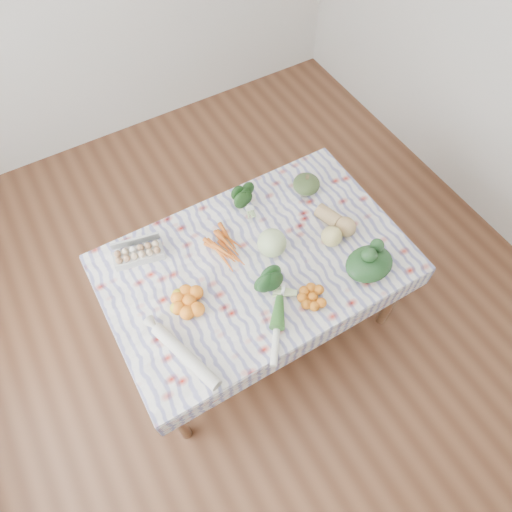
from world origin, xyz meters
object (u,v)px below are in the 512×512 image
cabbage (272,243)px  butternut_squash (336,220)px  dining_table (256,269)px  egg_carton (139,255)px  kabocha_squash (306,184)px  grapefruit (332,236)px

cabbage → butternut_squash: bearing=-4.9°
dining_table → egg_carton: 0.65m
kabocha_squash → cabbage: (-0.41, -0.28, 0.03)m
dining_table → egg_carton: egg_carton is taller
cabbage → grapefruit: size_ratio=1.36×
egg_carton → cabbage: size_ratio=1.69×
grapefruit → butternut_squash: bearing=41.6°
dining_table → butternut_squash: bearing=-2.1°
kabocha_squash → butternut_squash: 0.31m
egg_carton → butternut_squash: size_ratio=1.10×
cabbage → kabocha_squash: bearing=33.8°
grapefruit → dining_table: bearing=166.8°
dining_table → cabbage: cabbage is taller
kabocha_squash → cabbage: bearing=-146.2°
dining_table → grapefruit: (0.43, -0.10, 0.14)m
egg_carton → kabocha_squash: kabocha_squash is taller
egg_carton → cabbage: cabbage is taller
dining_table → butternut_squash: 0.54m
egg_carton → kabocha_squash: 1.07m
dining_table → kabocha_squash: (0.52, 0.29, 0.14)m
dining_table → grapefruit: grapefruit is taller
kabocha_squash → cabbage: size_ratio=1.01×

